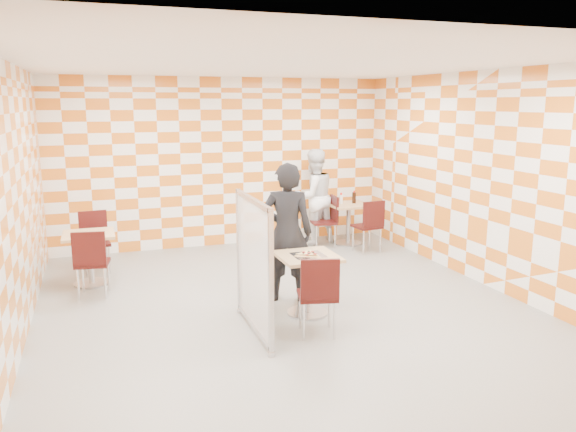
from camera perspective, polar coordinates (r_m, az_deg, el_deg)
The scene contains 15 objects.
room_shell at distance 7.31m, azimuth -1.62°, elevation 3.14°, with size 7.00×7.00×7.00m.
main_table at distance 6.85m, azimuth 2.01°, elevation -5.92°, with size 0.70×0.70×0.75m.
second_table at distance 10.31m, azimuth 6.17°, elevation -0.08°, with size 0.70×0.70×0.75m.
empty_table at distance 8.44m, azimuth -19.51°, elevation -3.25°, with size 0.70×0.70×0.75m.
chair_main_front at distance 6.18m, azimuth 3.12°, elevation -7.55°, with size 0.51×0.52×0.92m.
chair_second_front at distance 9.72m, azimuth 8.34°, elevation -0.62°, with size 0.46×0.47×0.92m.
chair_second_side at distance 10.09m, azimuth 4.14°, elevation -0.09°, with size 0.48×0.47×0.92m.
chair_empty_near at distance 7.84m, azimuth -19.38°, elevation -4.08°, with size 0.48×0.49×0.92m.
chair_empty_far at distance 9.10m, azimuth -19.07°, elevation -1.96°, with size 0.46×0.46×0.92m.
partition at distance 6.23m, azimuth -3.52°, elevation -5.01°, with size 0.08×1.38×1.55m.
man_dark at distance 7.24m, azimuth -0.10°, elevation -1.69°, with size 0.66×0.43×1.82m, color black.
man_white at distance 10.26m, azimuth 2.60°, elevation 1.97°, with size 0.85×0.66×1.74m, color white.
pizza_on_foil at distance 6.77m, azimuth 2.07°, elevation -3.87°, with size 0.40×0.40×0.04m.
sport_bottle at distance 10.26m, azimuth 5.41°, elevation 1.75°, with size 0.06×0.06×0.20m.
soda_bottle at distance 10.33m, azimuth 6.73°, elevation 1.87°, with size 0.07×0.07×0.23m.
Camera 1 is at (-2.16, -6.36, 2.55)m, focal length 35.00 mm.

